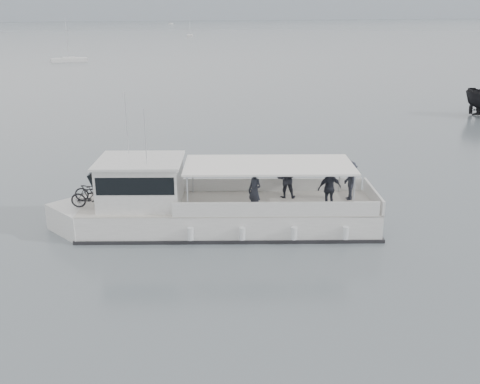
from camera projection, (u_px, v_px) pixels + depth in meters
name	position (u px, v px, depth m)	size (l,w,h in m)	color
ground	(320.00, 207.00, 25.97)	(1400.00, 1400.00, 0.00)	slate
tour_boat	(201.00, 207.00, 23.10)	(13.80, 8.35, 6.01)	white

